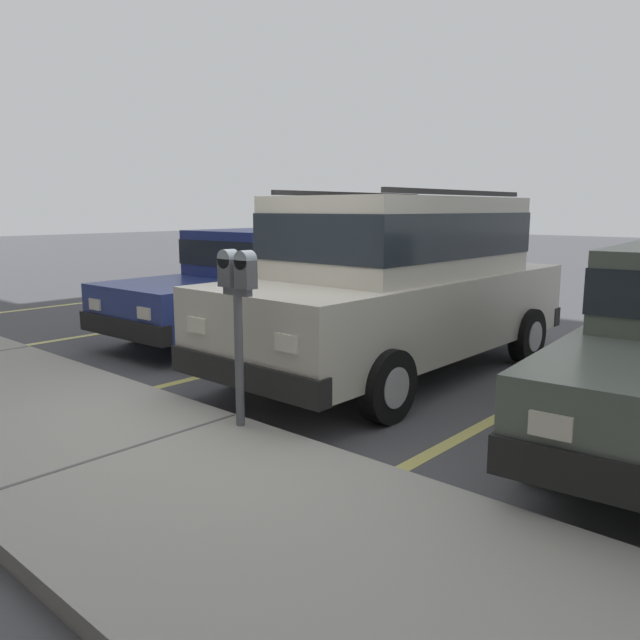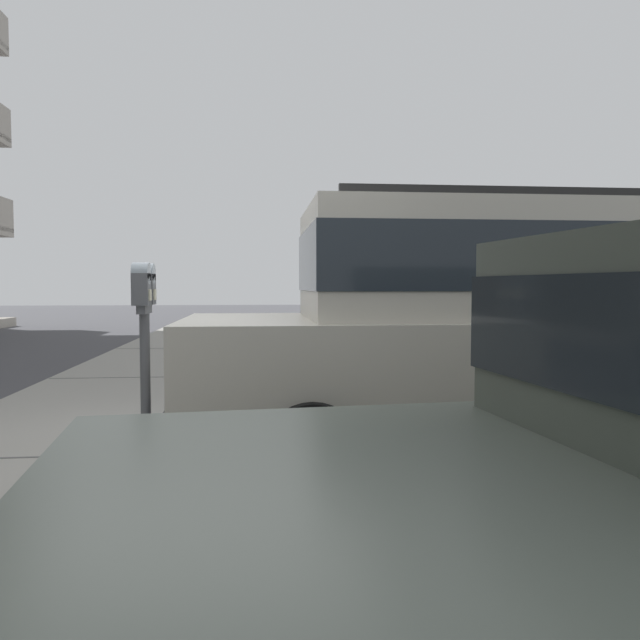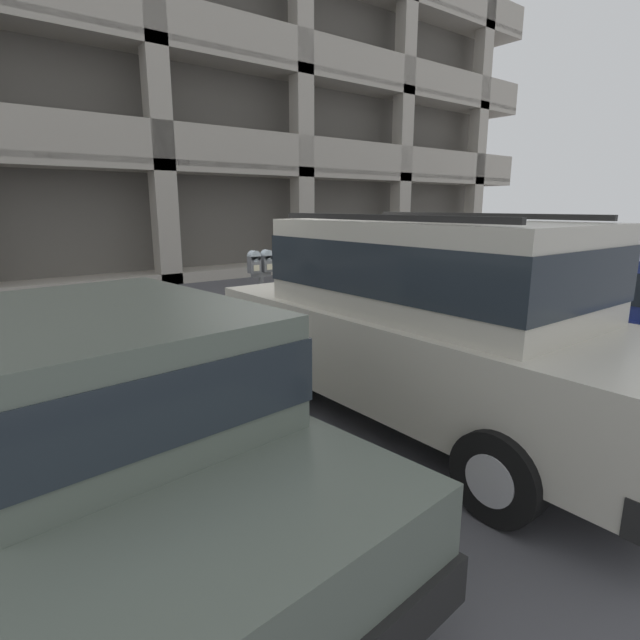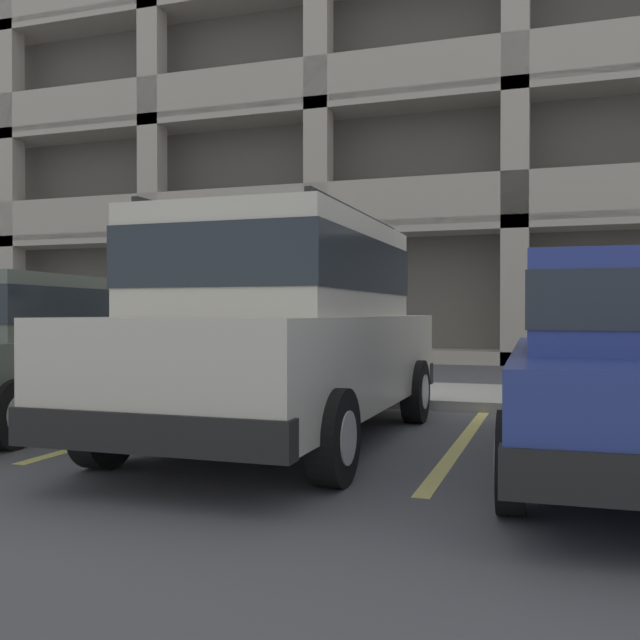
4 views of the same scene
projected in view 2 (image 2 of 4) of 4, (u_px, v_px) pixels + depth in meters
ground_plane at (200, 475)px, 4.69m from camera, size 80.00×80.00×0.10m
sidewalk at (20, 466)px, 4.55m from camera, size 40.00×2.20×0.12m
parking_stall_lines at (353, 420)px, 6.36m from camera, size 12.50×4.80×0.01m
silver_suv at (489, 322)px, 4.89m from camera, size 2.03×4.79×2.03m
dark_hatchback at (440, 330)px, 7.79m from camera, size 1.94×4.53×1.54m
parking_meter_near at (144, 314)px, 4.36m from camera, size 0.35×0.12×1.42m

